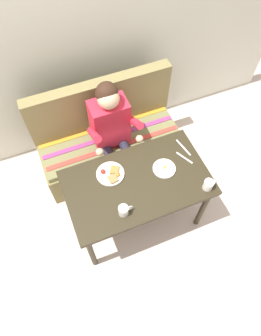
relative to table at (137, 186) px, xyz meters
name	(u,v)px	position (x,y,z in m)	size (l,w,h in m)	color
ground_plane	(136,216)	(0.00, 0.00, -0.65)	(8.00, 8.00, 0.00)	beige
back_wall	(82,31)	(0.00, 1.27, 0.65)	(4.40, 0.10, 2.60)	beige
table	(137,186)	(0.00, 0.00, 0.00)	(1.20, 0.70, 0.73)	#2C2617
couch	(109,142)	(0.00, 0.76, -0.32)	(1.44, 0.56, 1.00)	olive
person	(112,129)	(0.00, 0.59, 0.09)	(0.45, 0.61, 1.21)	red
plate_breakfast	(111,174)	(-0.18, 0.15, 0.10)	(0.23, 0.23, 0.05)	white
plate_eggs	(164,168)	(0.26, 0.03, 0.09)	(0.19, 0.19, 0.04)	white
coffee_mug	(209,185)	(0.51, -0.26, 0.13)	(0.12, 0.08, 0.09)	white
coffee_mug_second	(124,210)	(-0.20, -0.21, 0.13)	(0.12, 0.08, 0.09)	white
fork	(184,158)	(0.47, 0.06, 0.08)	(0.01, 0.17, 0.01)	silver
knife	(183,147)	(0.51, 0.16, 0.08)	(0.01, 0.20, 0.01)	silver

